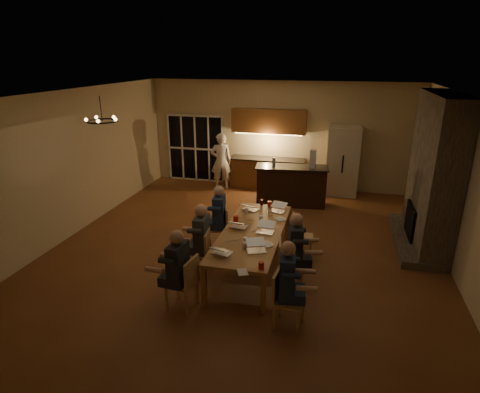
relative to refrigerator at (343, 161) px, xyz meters
name	(u,v)px	position (x,y,z in m)	size (l,w,h in m)	color
floor	(245,249)	(-1.90, -4.15, -1.00)	(9.00, 9.00, 0.00)	brown
back_wall	(280,135)	(-1.90, 0.37, 0.60)	(8.00, 0.04, 3.20)	#CEB592
left_wall	(70,164)	(-5.92, -4.15, 0.60)	(0.04, 9.00, 3.20)	#CEB592
right_wall	(468,193)	(2.12, -4.15, 0.60)	(0.04, 9.00, 3.20)	#CEB592
ceiling	(246,93)	(-1.90, -4.15, 2.22)	(8.00, 9.00, 0.04)	white
french_doors	(196,149)	(-4.60, 0.32, 0.05)	(1.86, 0.08, 2.10)	black
fireplace	(434,173)	(1.80, -2.95, 0.60)	(0.58, 2.50, 3.20)	#5E554A
kitchenette	(268,150)	(-2.20, 0.05, 0.20)	(2.24, 0.68, 2.40)	brown
refrigerator	(343,161)	(0.00, 0.00, 0.00)	(0.90, 0.68, 2.00)	beige
dining_table	(252,249)	(-1.61, -4.84, -0.62)	(1.10, 2.95, 0.75)	#B07346
bar_island	(291,186)	(-1.31, -1.24, -0.46)	(1.93, 0.68, 1.08)	black
chair_left_near	(181,282)	(-2.43, -6.39, -0.55)	(0.44, 0.44, 0.89)	tan
chair_left_mid	(197,253)	(-2.53, -5.39, -0.55)	(0.44, 0.44, 0.89)	tan
chair_left_far	(217,227)	(-2.52, -4.16, -0.55)	(0.44, 0.44, 0.89)	tan
chair_right_near	(289,300)	(-0.68, -6.46, -0.55)	(0.44, 0.44, 0.89)	tan
chair_right_mid	(291,265)	(-0.79, -5.41, -0.55)	(0.44, 0.44, 0.89)	tan
chair_right_far	(302,237)	(-0.72, -4.22, -0.55)	(0.44, 0.44, 0.89)	tan
person_left_near	(178,271)	(-2.44, -6.45, -0.31)	(0.60, 0.60, 1.38)	#252930
person_right_near	(287,284)	(-0.74, -6.43, -0.31)	(0.60, 0.60, 1.38)	navy
person_left_mid	(202,240)	(-2.45, -5.31, -0.31)	(0.60, 0.60, 1.38)	#393D43
person_right_mid	(295,250)	(-0.74, -5.32, -0.31)	(0.60, 0.60, 1.38)	#252930
person_left_far	(219,217)	(-2.45, -4.19, -0.31)	(0.60, 0.60, 1.38)	navy
standing_person	(221,161)	(-3.55, -0.36, -0.14)	(0.63, 0.41, 1.73)	white
chandelier	(102,121)	(-4.38, -5.08, 1.75)	(0.58, 0.58, 0.03)	black
laptop_a	(222,247)	(-1.90, -5.83, -0.14)	(0.32, 0.28, 0.23)	silver
laptop_b	(257,245)	(-1.36, -5.63, -0.14)	(0.32, 0.28, 0.23)	silver
laptop_c	(239,222)	(-1.90, -4.71, -0.14)	(0.32, 0.28, 0.23)	silver
laptop_d	(265,227)	(-1.36, -4.83, -0.14)	(0.32, 0.28, 0.23)	silver
laptop_e	(251,205)	(-1.88, -3.76, -0.14)	(0.32, 0.28, 0.23)	silver
laptop_f	(277,207)	(-1.31, -3.74, -0.14)	(0.32, 0.28, 0.23)	silver
mug_front	(245,240)	(-1.62, -5.34, -0.20)	(0.07, 0.07, 0.10)	white
mug_mid	(261,218)	(-1.55, -4.29, -0.20)	(0.08, 0.08, 0.10)	white
mug_back	(246,211)	(-1.92, -3.98, -0.20)	(0.08, 0.08, 0.10)	white
redcup_near	(261,265)	(-1.17, -6.19, -0.19)	(0.09, 0.09, 0.12)	red
redcup_mid	(236,219)	(-2.03, -4.46, -0.19)	(0.10, 0.10, 0.12)	red
redcup_far	(270,204)	(-1.51, -3.48, -0.19)	(0.10, 0.10, 0.12)	red
can_silver	(245,246)	(-1.58, -5.59, -0.19)	(0.07, 0.07, 0.12)	#B2B2B7
can_cola	(262,202)	(-1.71, -3.42, -0.19)	(0.06, 0.06, 0.12)	#3F0F0C
plate_near	(266,244)	(-1.25, -5.35, -0.24)	(0.26, 0.26, 0.02)	white
plate_left	(221,252)	(-1.94, -5.80, -0.24)	(0.23, 0.23, 0.02)	white
plate_far	(281,219)	(-1.17, -4.15, -0.24)	(0.23, 0.23, 0.02)	white
notepad	(243,272)	(-1.43, -6.36, -0.24)	(0.15, 0.21, 0.01)	white
bar_bottle	(274,162)	(-1.79, -1.33, 0.20)	(0.09, 0.09, 0.24)	#99999E
bar_blender	(313,159)	(-0.78, -1.22, 0.32)	(0.15, 0.15, 0.48)	silver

